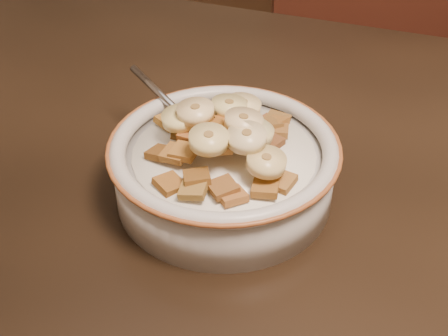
% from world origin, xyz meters
% --- Properties ---
extents(chair, '(0.58, 0.58, 1.01)m').
position_xyz_m(chair, '(-0.20, 0.66, 0.51)').
color(chair, '#3A1A10').
rests_on(chair, floor).
extents(cereal_bowl, '(0.19, 0.19, 0.04)m').
position_xyz_m(cereal_bowl, '(-0.26, 0.07, 0.77)').
color(cereal_bowl, '#B9B3A8').
rests_on(cereal_bowl, table).
extents(milk, '(0.15, 0.15, 0.00)m').
position_xyz_m(milk, '(-0.26, 0.07, 0.79)').
color(milk, white).
rests_on(milk, cereal_bowl).
extents(spoon, '(0.06, 0.05, 0.01)m').
position_xyz_m(spoon, '(-0.29, 0.09, 0.80)').
color(spoon, '#9B9DA1').
rests_on(spoon, cereal_bowl).
extents(cereal_square_0, '(0.02, 0.02, 0.01)m').
position_xyz_m(cereal_square_0, '(-0.29, 0.07, 0.81)').
color(cereal_square_0, '#964C1B').
rests_on(cereal_square_0, milk).
extents(cereal_square_1, '(0.02, 0.02, 0.01)m').
position_xyz_m(cereal_square_1, '(-0.27, 0.13, 0.80)').
color(cereal_square_1, olive).
rests_on(cereal_square_1, milk).
extents(cereal_square_2, '(0.03, 0.03, 0.01)m').
position_xyz_m(cereal_square_2, '(-0.27, 0.07, 0.82)').
color(cereal_square_2, brown).
rests_on(cereal_square_2, milk).
extents(cereal_square_3, '(0.03, 0.03, 0.01)m').
position_xyz_m(cereal_square_3, '(-0.24, 0.07, 0.81)').
color(cereal_square_3, brown).
rests_on(cereal_square_3, milk).
extents(cereal_square_4, '(0.02, 0.02, 0.01)m').
position_xyz_m(cereal_square_4, '(-0.21, 0.03, 0.80)').
color(cereal_square_4, olive).
rests_on(cereal_square_4, milk).
extents(cereal_square_5, '(0.03, 0.03, 0.01)m').
position_xyz_m(cereal_square_5, '(-0.30, 0.11, 0.80)').
color(cereal_square_5, brown).
rests_on(cereal_square_5, milk).
extents(cereal_square_6, '(0.03, 0.03, 0.01)m').
position_xyz_m(cereal_square_6, '(-0.29, 0.01, 0.80)').
color(cereal_square_6, '#995820').
rests_on(cereal_square_6, milk).
extents(cereal_square_7, '(0.03, 0.03, 0.01)m').
position_xyz_m(cereal_square_7, '(-0.27, 0.02, 0.81)').
color(cereal_square_7, brown).
rests_on(cereal_square_7, milk).
extents(cereal_square_8, '(0.02, 0.02, 0.01)m').
position_xyz_m(cereal_square_8, '(-0.30, 0.08, 0.81)').
color(cereal_square_8, brown).
rests_on(cereal_square_8, milk).
extents(cereal_square_9, '(0.03, 0.03, 0.01)m').
position_xyz_m(cereal_square_9, '(-0.24, 0.02, 0.80)').
color(cereal_square_9, '#926129').
rests_on(cereal_square_9, milk).
extents(cereal_square_10, '(0.02, 0.02, 0.01)m').
position_xyz_m(cereal_square_10, '(-0.31, 0.05, 0.80)').
color(cereal_square_10, brown).
rests_on(cereal_square_10, milk).
extents(cereal_square_11, '(0.03, 0.03, 0.01)m').
position_xyz_m(cereal_square_11, '(-0.26, 0.09, 0.81)').
color(cereal_square_11, brown).
rests_on(cereal_square_11, milk).
extents(cereal_square_12, '(0.03, 0.03, 0.01)m').
position_xyz_m(cereal_square_12, '(-0.27, 0.07, 0.82)').
color(cereal_square_12, brown).
rests_on(cereal_square_12, milk).
extents(cereal_square_13, '(0.03, 0.03, 0.01)m').
position_xyz_m(cereal_square_13, '(-0.23, 0.12, 0.80)').
color(cereal_square_13, brown).
rests_on(cereal_square_13, milk).
extents(cereal_square_14, '(0.02, 0.02, 0.01)m').
position_xyz_m(cereal_square_14, '(-0.29, 0.04, 0.81)').
color(cereal_square_14, '#945F21').
rests_on(cereal_square_14, milk).
extents(cereal_square_15, '(0.03, 0.03, 0.01)m').
position_xyz_m(cereal_square_15, '(-0.27, 0.06, 0.82)').
color(cereal_square_15, brown).
rests_on(cereal_square_15, milk).
extents(cereal_square_16, '(0.03, 0.03, 0.01)m').
position_xyz_m(cereal_square_16, '(-0.25, 0.09, 0.81)').
color(cereal_square_16, brown).
rests_on(cereal_square_16, milk).
extents(cereal_square_17, '(0.02, 0.02, 0.01)m').
position_xyz_m(cereal_square_17, '(-0.23, 0.13, 0.80)').
color(cereal_square_17, brown).
rests_on(cereal_square_17, milk).
extents(cereal_square_18, '(0.03, 0.03, 0.01)m').
position_xyz_m(cereal_square_18, '(-0.23, 0.08, 0.81)').
color(cereal_square_18, brown).
rests_on(cereal_square_18, milk).
extents(cereal_square_19, '(0.02, 0.02, 0.01)m').
position_xyz_m(cereal_square_19, '(-0.26, 0.01, 0.80)').
color(cereal_square_19, brown).
rests_on(cereal_square_19, milk).
extents(cereal_square_20, '(0.02, 0.02, 0.01)m').
position_xyz_m(cereal_square_20, '(-0.20, 0.04, 0.80)').
color(cereal_square_20, brown).
rests_on(cereal_square_20, milk).
extents(cereal_square_21, '(0.03, 0.03, 0.01)m').
position_xyz_m(cereal_square_21, '(-0.32, 0.09, 0.80)').
color(cereal_square_21, olive).
rests_on(cereal_square_21, milk).
extents(cereal_square_22, '(0.03, 0.03, 0.01)m').
position_xyz_m(cereal_square_22, '(-0.23, 0.12, 0.80)').
color(cereal_square_22, brown).
rests_on(cereal_square_22, milk).
extents(cereal_square_23, '(0.03, 0.03, 0.01)m').
position_xyz_m(cereal_square_23, '(-0.26, 0.05, 0.82)').
color(cereal_square_23, olive).
rests_on(cereal_square_23, milk).
extents(cereal_square_24, '(0.03, 0.03, 0.01)m').
position_xyz_m(cereal_square_24, '(-0.32, 0.10, 0.80)').
color(cereal_square_24, brown).
rests_on(cereal_square_24, milk).
extents(cereal_square_25, '(0.03, 0.03, 0.01)m').
position_xyz_m(cereal_square_25, '(-0.23, 0.11, 0.81)').
color(cereal_square_25, brown).
rests_on(cereal_square_25, milk).
extents(cereal_square_26, '(0.02, 0.02, 0.01)m').
position_xyz_m(cereal_square_26, '(-0.22, 0.10, 0.80)').
color(cereal_square_26, brown).
rests_on(cereal_square_26, milk).
extents(cereal_square_27, '(0.02, 0.02, 0.01)m').
position_xyz_m(cereal_square_27, '(-0.28, 0.04, 0.81)').
color(cereal_square_27, '#8F571A').
rests_on(cereal_square_27, milk).
extents(cereal_square_28, '(0.03, 0.03, 0.01)m').
position_xyz_m(cereal_square_28, '(-0.24, 0.02, 0.80)').
color(cereal_square_28, brown).
rests_on(cereal_square_28, milk).
extents(banana_slice_0, '(0.04, 0.04, 0.01)m').
position_xyz_m(banana_slice_0, '(-0.27, 0.11, 0.82)').
color(banana_slice_0, beige).
rests_on(banana_slice_0, milk).
extents(banana_slice_1, '(0.04, 0.04, 0.01)m').
position_xyz_m(banana_slice_1, '(-0.30, 0.07, 0.82)').
color(banana_slice_1, '#FDEAA0').
rests_on(banana_slice_1, milk).
extents(banana_slice_2, '(0.04, 0.04, 0.01)m').
position_xyz_m(banana_slice_2, '(-0.26, 0.04, 0.83)').
color(banana_slice_2, '#F5DD96').
rests_on(banana_slice_2, milk).
extents(banana_slice_3, '(0.04, 0.04, 0.01)m').
position_xyz_m(banana_slice_3, '(-0.26, 0.12, 0.81)').
color(banana_slice_3, '#FFE691').
rests_on(banana_slice_3, milk).
extents(banana_slice_4, '(0.04, 0.04, 0.01)m').
position_xyz_m(banana_slice_4, '(-0.24, 0.07, 0.83)').
color(banana_slice_4, '#F4D38E').
rests_on(banana_slice_4, milk).
extents(banana_slice_5, '(0.03, 0.03, 0.01)m').
position_xyz_m(banana_slice_5, '(-0.24, 0.05, 0.83)').
color(banana_slice_5, '#FBE79F').
rests_on(banana_slice_5, milk).
extents(banana_slice_6, '(0.04, 0.04, 0.02)m').
position_xyz_m(banana_slice_6, '(-0.23, 0.07, 0.82)').
color(banana_slice_6, '#D5C887').
rests_on(banana_slice_6, milk).
extents(banana_slice_7, '(0.03, 0.03, 0.01)m').
position_xyz_m(banana_slice_7, '(-0.22, 0.04, 0.82)').
color(banana_slice_7, '#FBD678').
rests_on(banana_slice_7, milk).
extents(banana_slice_8, '(0.04, 0.04, 0.01)m').
position_xyz_m(banana_slice_8, '(-0.29, 0.08, 0.83)').
color(banana_slice_8, '#F0D38D').
rests_on(banana_slice_8, milk).
extents(banana_slice_9, '(0.04, 0.04, 0.01)m').
position_xyz_m(banana_slice_9, '(-0.24, 0.07, 0.82)').
color(banana_slice_9, beige).
rests_on(banana_slice_9, milk).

